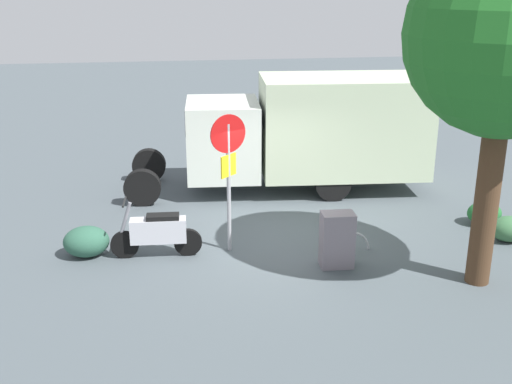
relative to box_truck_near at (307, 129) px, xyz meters
name	(u,v)px	position (x,y,z in m)	size (l,w,h in m)	color
ground_plane	(282,239)	(1.24, 3.22, -1.62)	(60.00, 60.00, 0.00)	#475156
box_truck_near	(307,129)	(0.00, 0.00, 0.00)	(7.78, 2.72, 2.93)	black
motorcycle	(158,232)	(3.84, 3.71, -1.10)	(1.81, 0.55, 1.20)	black
stop_sign	(228,162)	(2.41, 3.62, 0.26)	(0.71, 0.33, 2.83)	#9E9EA3
street_tree	(508,37)	(-1.94, 5.68, 2.78)	(3.38, 3.38, 6.13)	#47301E
utility_cabinet	(337,240)	(0.44, 4.66, -1.07)	(0.63, 0.42, 1.09)	slate
bike_rack_hoop	(350,251)	(-0.02, 4.04, -1.62)	(0.85, 0.85, 0.05)	#B7B7BC
shrub_near_sign	(86,242)	(5.26, 3.48, -1.31)	(0.91, 0.74, 0.62)	#2C5945
shrub_mid_verge	(484,213)	(-3.43, 3.07, -1.35)	(0.77, 0.63, 0.53)	#20602B
shrub_by_tree	(509,229)	(-3.49, 4.02, -1.35)	(0.79, 0.65, 0.54)	#38663F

